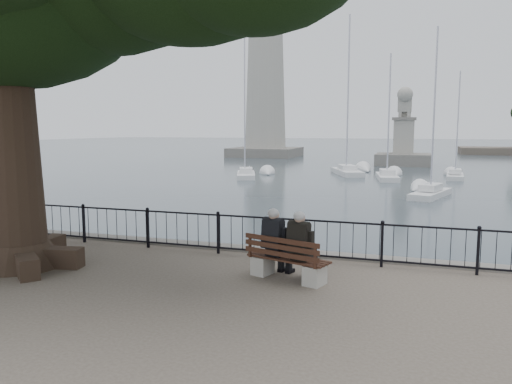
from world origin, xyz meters
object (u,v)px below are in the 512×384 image
at_px(bench, 287,264).
at_px(person_right, 302,249).
at_px(lighthouse, 266,72).
at_px(person_left, 277,245).
at_px(lion_monument, 403,146).

height_order(bench, person_right, person_right).
bearing_deg(lighthouse, person_left, -72.74).
xyz_separation_m(bench, lighthouse, (-19.20, 61.11, 10.90)).
distance_m(lighthouse, lion_monument, 25.42).
bearing_deg(lighthouse, bench, -72.56).
height_order(person_left, lion_monument, lion_monument).
bearing_deg(lighthouse, lion_monument, -31.10).
xyz_separation_m(person_right, lighthouse, (-19.53, 61.11, 10.54)).
bearing_deg(person_left, lighthouse, 107.26).
relative_size(bench, lighthouse, 0.06).
height_order(person_right, lion_monument, lion_monument).
xyz_separation_m(bench, lion_monument, (0.80, 49.04, 0.87)).
relative_size(bench, lion_monument, 0.21).
relative_size(bench, person_right, 1.25).
distance_m(person_right, lion_monument, 49.05).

